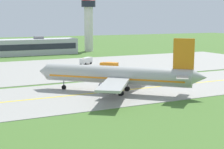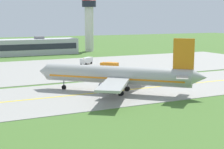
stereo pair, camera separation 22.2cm
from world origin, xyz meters
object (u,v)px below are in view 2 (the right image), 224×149
object	(u,v)px
service_truck_fuel	(86,60)
service_truck_catering	(109,65)
control_tower	(89,19)
airplane_lead	(118,75)

from	to	relation	value
service_truck_fuel	service_truck_catering	bearing A→B (deg)	-83.78
control_tower	service_truck_fuel	bearing A→B (deg)	-113.18
airplane_lead	service_truck_fuel	bearing A→B (deg)	76.56
control_tower	airplane_lead	bearing A→B (deg)	-108.41
service_truck_catering	control_tower	xyz separation A→B (m)	(19.10, 64.85, 15.01)
airplane_lead	service_truck_fuel	distance (m)	50.80
service_truck_fuel	control_tower	distance (m)	55.09
airplane_lead	service_truck_catering	world-z (taller)	airplane_lead
airplane_lead	control_tower	world-z (taller)	control_tower
service_truck_fuel	service_truck_catering	size ratio (longest dim) A/B	0.98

